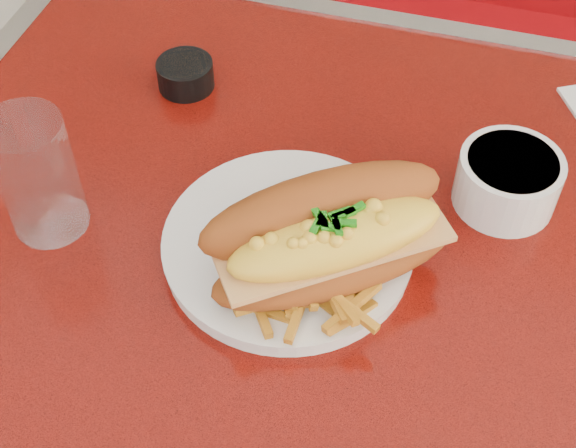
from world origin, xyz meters
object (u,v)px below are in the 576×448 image
(sauce_cup_left, at_px, (185,73))
(dinner_plate, at_px, (288,245))
(diner_table, at_px, (446,387))
(mac_hoagie, at_px, (330,235))
(booth_bench_far, at_px, (486,119))
(fork, at_px, (346,244))
(water_tumbler, at_px, (37,176))
(gravy_ramekin, at_px, (508,180))

(sauce_cup_left, bearing_deg, dinner_plate, -48.09)
(diner_table, xyz_separation_m, mac_hoagie, (-0.13, -0.01, 0.22))
(dinner_plate, xyz_separation_m, sauce_cup_left, (-0.18, 0.20, 0.01))
(mac_hoagie, bearing_deg, booth_bench_far, 44.21)
(fork, height_order, water_tumbler, water_tumbler)
(dinner_plate, bearing_deg, water_tumbler, -172.94)
(dinner_plate, bearing_deg, mac_hoagie, -22.57)
(water_tumbler, bearing_deg, dinner_plate, 7.06)
(diner_table, height_order, booth_bench_far, booth_bench_far)
(diner_table, bearing_deg, dinner_plate, 178.07)
(mac_hoagie, bearing_deg, fork, 35.62)
(dinner_plate, height_order, gravy_ramekin, gravy_ramekin)
(mac_hoagie, height_order, sauce_cup_left, mac_hoagie)
(diner_table, bearing_deg, water_tumbler, -176.79)
(dinner_plate, xyz_separation_m, water_tumbler, (-0.23, -0.03, 0.05))
(diner_table, bearing_deg, sauce_cup_left, 149.88)
(diner_table, relative_size, gravy_ramekin, 11.84)
(dinner_plate, xyz_separation_m, gravy_ramekin, (0.19, 0.12, 0.02))
(sauce_cup_left, distance_m, water_tumbler, 0.24)
(dinner_plate, xyz_separation_m, fork, (0.05, 0.01, 0.01))
(booth_bench_far, xyz_separation_m, sauce_cup_left, (-0.36, -0.60, 0.50))
(booth_bench_far, height_order, sauce_cup_left, booth_bench_far)
(diner_table, relative_size, booth_bench_far, 1.03)
(gravy_ramekin, distance_m, water_tumbler, 0.45)
(mac_hoagie, bearing_deg, diner_table, -31.31)
(diner_table, relative_size, sauce_cup_left, 17.40)
(booth_bench_far, bearing_deg, fork, -98.83)
(gravy_ramekin, bearing_deg, sauce_cup_left, 168.10)
(dinner_plate, relative_size, fork, 1.91)
(gravy_ramekin, height_order, sauce_cup_left, gravy_ramekin)
(diner_table, height_order, mac_hoagie, mac_hoagie)
(sauce_cup_left, bearing_deg, mac_hoagie, -44.34)
(mac_hoagie, bearing_deg, sauce_cup_left, 99.02)
(fork, distance_m, water_tumbler, 0.29)
(diner_table, relative_size, mac_hoagie, 4.95)
(dinner_plate, distance_m, fork, 0.06)
(dinner_plate, bearing_deg, booth_bench_far, 77.62)
(gravy_ramekin, bearing_deg, diner_table, -95.18)
(dinner_plate, bearing_deg, gravy_ramekin, 33.28)
(mac_hoagie, distance_m, fork, 0.05)
(booth_bench_far, xyz_separation_m, fork, (-0.12, -0.79, 0.50))
(dinner_plate, distance_m, mac_hoagie, 0.07)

